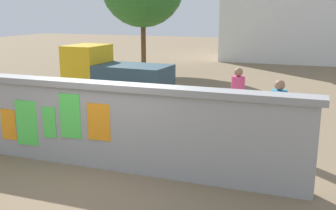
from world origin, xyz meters
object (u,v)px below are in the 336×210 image
bicycle_near (44,110)px  person_bystander (278,109)px  auto_rickshaw_truck (112,74)px  motorcycle (117,114)px  person_walking (238,92)px

bicycle_near → person_bystander: bearing=-2.7°
auto_rickshaw_truck → motorcycle: size_ratio=1.97×
auto_rickshaw_truck → motorcycle: (1.81, -3.21, -0.44)m
auto_rickshaw_truck → motorcycle: 3.71m
bicycle_near → person_bystander: (6.19, -0.29, 0.62)m
motorcycle → person_walking: (2.82, 1.18, 0.52)m
person_bystander → auto_rickshaw_truck: bearing=148.6°
motorcycle → bicycle_near: 2.25m
motorcycle → auto_rickshaw_truck: bearing=119.4°
auto_rickshaw_truck → person_bystander: auto_rickshaw_truck is taller
auto_rickshaw_truck → bicycle_near: (-0.43, -3.22, -0.54)m
auto_rickshaw_truck → bicycle_near: 3.29m
person_walking → person_bystander: same height
person_walking → person_bystander: size_ratio=1.00×
motorcycle → person_bystander: 3.98m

